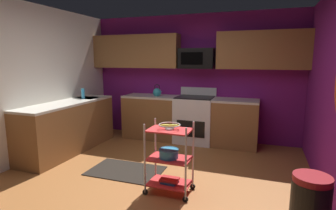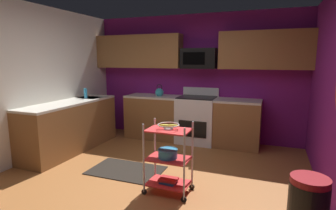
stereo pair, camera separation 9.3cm
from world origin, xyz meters
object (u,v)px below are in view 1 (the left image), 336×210
(oven_range, at_px, (195,119))
(kettle, at_px, (157,92))
(trash_can, at_px, (309,210))
(book_stack, at_px, (169,180))
(microwave, at_px, (197,58))
(mixing_bowl_large, at_px, (169,153))
(rolling_cart, at_px, (169,158))
(dish_soap_bottle, at_px, (83,94))
(fruit_bowl, at_px, (170,126))

(oven_range, relative_size, kettle, 4.17)
(trash_can, bearing_deg, kettle, 133.97)
(oven_range, height_order, book_stack, oven_range)
(microwave, relative_size, mixing_bowl_large, 2.78)
(rolling_cart, xyz_separation_m, book_stack, (0.00, 0.00, -0.29))
(rolling_cart, distance_m, mixing_bowl_large, 0.07)
(mixing_bowl_large, height_order, dish_soap_bottle, dish_soap_bottle)
(fruit_bowl, distance_m, trash_can, 1.69)
(book_stack, distance_m, trash_can, 1.61)
(mixing_bowl_large, distance_m, trash_can, 1.62)
(rolling_cart, relative_size, kettle, 3.47)
(book_stack, bearing_deg, rolling_cart, -165.96)
(microwave, height_order, kettle, microwave)
(oven_range, height_order, dish_soap_bottle, dish_soap_bottle)
(book_stack, bearing_deg, kettle, 115.64)
(kettle, bearing_deg, rolling_cart, -64.36)
(dish_soap_bottle, bearing_deg, fruit_bowl, -29.92)
(microwave, height_order, mixing_bowl_large, microwave)
(rolling_cart, height_order, dish_soap_bottle, dish_soap_bottle)
(rolling_cart, distance_m, trash_can, 1.60)
(oven_range, height_order, mixing_bowl_large, oven_range)
(kettle, bearing_deg, trash_can, -46.03)
(rolling_cart, xyz_separation_m, kettle, (-1.05, 2.19, 0.54))
(kettle, bearing_deg, microwave, 7.49)
(oven_range, height_order, rolling_cart, oven_range)
(oven_range, distance_m, mixing_bowl_large, 2.21)
(fruit_bowl, height_order, book_stack, fruit_bowl)
(fruit_bowl, xyz_separation_m, kettle, (-1.05, 2.19, 0.12))
(mixing_bowl_large, xyz_separation_m, trash_can, (1.54, -0.48, -0.19))
(microwave, xyz_separation_m, book_stack, (0.23, -2.30, -1.54))
(mixing_bowl_large, height_order, book_stack, mixing_bowl_large)
(rolling_cart, xyz_separation_m, fruit_bowl, (-0.00, 0.00, 0.42))
(microwave, bearing_deg, book_stack, -84.33)
(rolling_cart, height_order, trash_can, rolling_cart)
(rolling_cart, bearing_deg, book_stack, 14.04)
(oven_range, xyz_separation_m, fruit_bowl, (0.23, -2.20, 0.40))
(kettle, bearing_deg, fruit_bowl, -64.36)
(microwave, relative_size, rolling_cart, 0.77)
(mixing_bowl_large, xyz_separation_m, dish_soap_bottle, (-2.24, 1.30, 0.50))
(oven_range, distance_m, microwave, 1.23)
(kettle, xyz_separation_m, trash_can, (2.58, -2.67, -0.67))
(kettle, bearing_deg, book_stack, -64.36)
(microwave, bearing_deg, mixing_bowl_large, -84.58)
(book_stack, bearing_deg, microwave, 95.67)
(fruit_bowl, xyz_separation_m, book_stack, (0.00, -0.00, -0.72))
(rolling_cart, height_order, book_stack, rolling_cart)
(microwave, height_order, trash_can, microwave)
(trash_can, bearing_deg, microwave, 122.24)
(microwave, bearing_deg, kettle, -172.51)
(kettle, bearing_deg, oven_range, 0.27)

